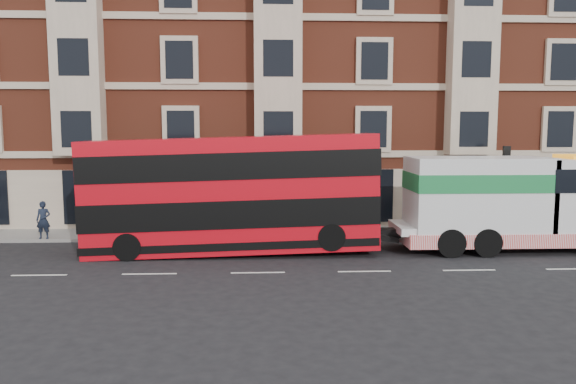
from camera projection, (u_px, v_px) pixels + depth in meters
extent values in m
plane|color=black|center=(258.00, 273.00, 20.88)|extent=(120.00, 120.00, 0.00)
cube|color=slate|center=(259.00, 233.00, 28.32)|extent=(90.00, 3.00, 0.15)
cube|color=brown|center=(267.00, 69.00, 34.77)|extent=(45.00, 12.00, 18.00)
cylinder|color=black|center=(132.00, 196.00, 26.52)|extent=(0.14, 0.14, 4.00)
cube|color=black|center=(130.00, 152.00, 26.28)|extent=(0.35, 0.15, 0.50)
cylinder|color=black|center=(505.00, 194.00, 27.33)|extent=(0.14, 0.14, 4.00)
cube|color=black|center=(507.00, 151.00, 27.10)|extent=(0.35, 0.15, 0.50)
cube|color=red|center=(231.00, 194.00, 23.93)|extent=(12.25, 2.74, 4.81)
cube|color=black|center=(232.00, 210.00, 24.01)|extent=(12.29, 2.80, 1.15)
cube|color=black|center=(231.00, 164.00, 23.79)|extent=(12.29, 2.80, 1.09)
cylinder|color=black|center=(128.00, 247.00, 22.74)|extent=(1.14, 0.35, 1.14)
cylinder|color=black|center=(141.00, 235.00, 25.20)|extent=(1.14, 0.35, 1.14)
cylinder|color=black|center=(331.00, 237.00, 23.08)|extent=(1.14, 0.35, 1.14)
cylinder|color=black|center=(325.00, 227.00, 25.54)|extent=(1.14, 0.35, 1.14)
cube|color=silver|center=(505.00, 227.00, 24.65)|extent=(9.85, 2.52, 0.33)
cube|color=silver|center=(477.00, 194.00, 24.42)|extent=(5.91, 2.74, 3.17)
cube|color=#1A773B|center=(478.00, 181.00, 24.36)|extent=(5.96, 2.78, 0.77)
cube|color=red|center=(500.00, 235.00, 24.68)|extent=(8.75, 2.80, 0.60)
cylinder|color=black|center=(567.00, 231.00, 26.08)|extent=(1.20, 0.38, 1.20)
cylinder|color=black|center=(487.00, 243.00, 23.41)|extent=(1.20, 0.44, 1.20)
cylinder|color=black|center=(466.00, 232.00, 25.87)|extent=(1.20, 0.44, 1.20)
cylinder|color=black|center=(451.00, 243.00, 23.34)|extent=(1.20, 0.44, 1.20)
cylinder|color=black|center=(433.00, 232.00, 25.80)|extent=(1.20, 0.44, 1.20)
imported|color=#182030|center=(43.00, 220.00, 26.46)|extent=(0.67, 0.45, 1.79)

